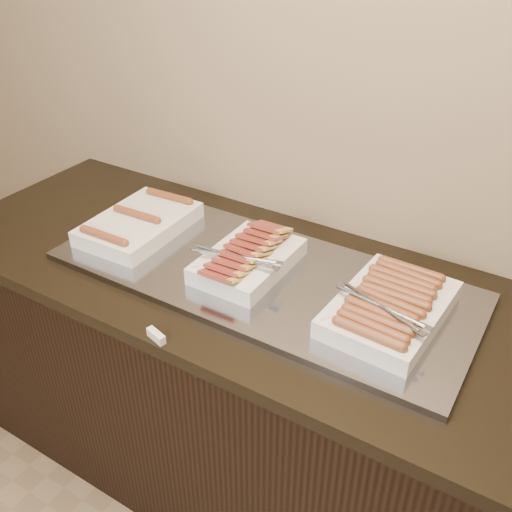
{
  "coord_description": "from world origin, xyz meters",
  "views": [
    {
      "loc": [
        0.71,
        0.99,
        1.83
      ],
      "look_at": [
        0.0,
        2.13,
        0.97
      ],
      "focal_mm": 40.0,
      "sensor_mm": 36.0,
      "label": 1
    }
  ],
  "objects_px": {
    "dish_center": "(247,258)",
    "counter": "(255,388)",
    "dish_right": "(389,306)",
    "warming_tray": "(261,275)",
    "dish_left": "(139,223)"
  },
  "relations": [
    {
      "from": "dish_center",
      "to": "counter",
      "type": "bearing_deg",
      "value": 12.09
    },
    {
      "from": "counter",
      "to": "dish_right",
      "type": "relative_size",
      "value": 5.4
    },
    {
      "from": "counter",
      "to": "dish_center",
      "type": "height_order",
      "value": "dish_center"
    },
    {
      "from": "warming_tray",
      "to": "dish_center",
      "type": "xyz_separation_m",
      "value": [
        -0.04,
        -0.0,
        0.05
      ]
    },
    {
      "from": "dish_left",
      "to": "dish_right",
      "type": "height_order",
      "value": "dish_right"
    },
    {
      "from": "counter",
      "to": "warming_tray",
      "type": "height_order",
      "value": "warming_tray"
    },
    {
      "from": "warming_tray",
      "to": "dish_left",
      "type": "xyz_separation_m",
      "value": [
        -0.45,
        0.0,
        0.04
      ]
    },
    {
      "from": "counter",
      "to": "dish_right",
      "type": "height_order",
      "value": "dish_right"
    },
    {
      "from": "dish_center",
      "to": "dish_right",
      "type": "relative_size",
      "value": 0.89
    },
    {
      "from": "warming_tray",
      "to": "dish_left",
      "type": "relative_size",
      "value": 3.25
    },
    {
      "from": "counter",
      "to": "warming_tray",
      "type": "distance_m",
      "value": 0.46
    },
    {
      "from": "counter",
      "to": "dish_center",
      "type": "xyz_separation_m",
      "value": [
        -0.02,
        -0.0,
        0.5
      ]
    },
    {
      "from": "counter",
      "to": "dish_right",
      "type": "distance_m",
      "value": 0.64
    },
    {
      "from": "counter",
      "to": "warming_tray",
      "type": "bearing_deg",
      "value": 0.0
    },
    {
      "from": "dish_center",
      "to": "dish_right",
      "type": "xyz_separation_m",
      "value": [
        0.42,
        0.0,
        -0.0
      ]
    }
  ]
}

